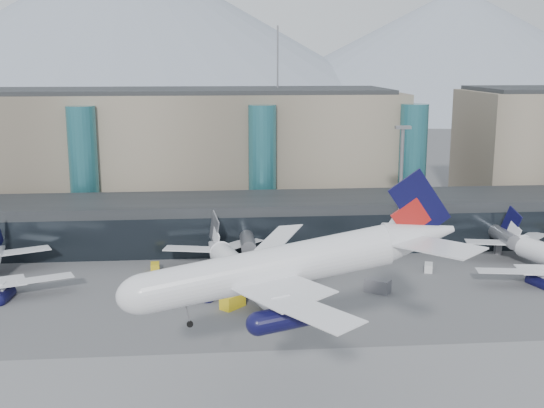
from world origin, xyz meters
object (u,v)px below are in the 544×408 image
Objects in this scene: hero_jet at (301,253)px; veh_c at (378,286)px; jet_parked_mid at (236,260)px; veh_h at (233,301)px; veh_d at (429,268)px; veh_b at (155,267)px; lightmast_mid at (401,184)px.

veh_c is (17.77, 36.64, -16.69)m from hero_jet.
jet_parked_mid is 11.32m from veh_h.
veh_d is at bearing 55.95° from hero_jet.
veh_h is (-0.92, -10.77, -3.35)m from jet_parked_mid.
veh_h is at bearing -150.27° from veh_b.
jet_parked_mid is (-5.60, 42.35, -13.38)m from hero_jet.
jet_parked_mid is 17.67m from veh_b.
veh_h is at bearing 159.04° from jet_parked_mid.
hero_jet is 58.09m from veh_b.
veh_d is (49.87, -4.86, 0.03)m from veh_b.
veh_c is (37.87, -15.11, 0.41)m from veh_b.
veh_c is at bearing 62.48° from hero_jet.
veh_b is 50.10m from veh_d.
jet_parked_mid is 13.80× the size of veh_d.
hero_jet is 1.05× the size of jet_parked_mid.
veh_b is at bearing -166.49° from veh_c.
lightmast_mid is at bearing -86.77° from veh_b.
veh_b is (-20.10, 51.75, -17.10)m from hero_jet.
veh_d reaches higher than veh_b.
hero_jet is 58.10m from veh_d.
jet_parked_mid is 9.22× the size of veh_h.
lightmast_mid reaches higher than jet_parked_mid.
hero_jet reaches higher than jet_parked_mid.
veh_c is at bearing -115.99° from veh_b.
jet_parked_mid reaches higher than veh_h.
veh_c reaches higher than veh_d.
hero_jet is 9.71× the size of veh_h.
lightmast_mid is 0.66× the size of hero_jet.
veh_h is at bearing 100.03° from hero_jet.
veh_h is at bearing -141.91° from lightmast_mid.
veh_h is (-6.52, 31.58, -16.73)m from hero_jet.
veh_h is (-33.61, -26.35, -13.32)m from lightmast_mid.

